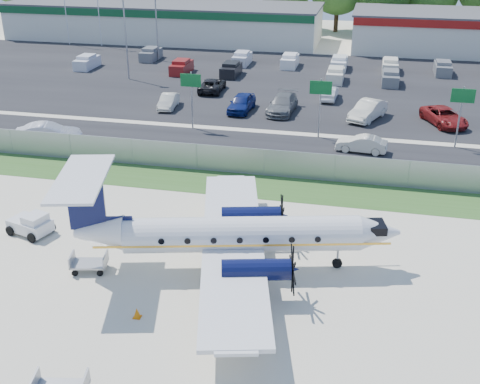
# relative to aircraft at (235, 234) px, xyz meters

# --- Properties ---
(ground) EXTENTS (170.00, 170.00, 0.00)m
(ground) POSITION_rel_aircraft_xyz_m (-0.75, -1.31, -2.09)
(ground) COLOR beige
(ground) RESTS_ON ground
(grass_verge) EXTENTS (170.00, 4.00, 0.02)m
(grass_verge) POSITION_rel_aircraft_xyz_m (-0.75, 10.69, -2.08)
(grass_verge) COLOR #2D561E
(grass_verge) RESTS_ON ground
(access_road) EXTENTS (170.00, 8.00, 0.02)m
(access_road) POSITION_rel_aircraft_xyz_m (-0.75, 17.69, -2.07)
(access_road) COLOR black
(access_road) RESTS_ON ground
(parking_lot) EXTENTS (170.00, 32.00, 0.02)m
(parking_lot) POSITION_rel_aircraft_xyz_m (-0.75, 38.69, -2.07)
(parking_lot) COLOR black
(parking_lot) RESTS_ON ground
(perimeter_fence) EXTENTS (120.00, 0.06, 1.99)m
(perimeter_fence) POSITION_rel_aircraft_xyz_m (-0.75, 12.69, -1.08)
(perimeter_fence) COLOR gray
(perimeter_fence) RESTS_ON ground
(building_west) EXTENTS (46.40, 12.40, 5.24)m
(building_west) POSITION_rel_aircraft_xyz_m (-24.75, 60.67, 0.55)
(building_west) COLOR silver
(building_west) RESTS_ON ground
(sign_left) EXTENTS (1.80, 0.26, 5.00)m
(sign_left) POSITION_rel_aircraft_xyz_m (-8.75, 21.60, 1.53)
(sign_left) COLOR gray
(sign_left) RESTS_ON ground
(sign_mid) EXTENTS (1.80, 0.26, 5.00)m
(sign_mid) POSITION_rel_aircraft_xyz_m (2.25, 21.60, 1.53)
(sign_mid) COLOR gray
(sign_mid) RESTS_ON ground
(sign_right) EXTENTS (1.80, 0.26, 5.00)m
(sign_right) POSITION_rel_aircraft_xyz_m (13.25, 21.60, 1.53)
(sign_right) COLOR gray
(sign_right) RESTS_ON ground
(flagpole_west) EXTENTS (1.06, 0.12, 10.00)m
(flagpole_west) POSITION_rel_aircraft_xyz_m (-36.68, 53.69, 3.56)
(flagpole_west) COLOR silver
(flagpole_west) RESTS_ON ground
(flagpole_east) EXTENTS (1.06, 0.12, 10.00)m
(flagpole_east) POSITION_rel_aircraft_xyz_m (-31.68, 53.69, 3.56)
(flagpole_east) COLOR silver
(flagpole_east) RESTS_ON ground
(light_pole_nw) EXTENTS (0.90, 0.35, 9.09)m
(light_pole_nw) POSITION_rel_aircraft_xyz_m (-20.75, 36.69, 3.15)
(light_pole_nw) COLOR gray
(light_pole_nw) RESTS_ON ground
(light_pole_sw) EXTENTS (0.90, 0.35, 9.09)m
(light_pole_sw) POSITION_rel_aircraft_xyz_m (-20.75, 46.69, 3.15)
(light_pole_sw) COLOR gray
(light_pole_sw) RESTS_ON ground
(tree_line) EXTENTS (112.00, 6.00, 14.00)m
(tree_line) POSITION_rel_aircraft_xyz_m (-0.75, 72.69, -2.09)
(tree_line) COLOR #2C5D1B
(tree_line) RESTS_ON ground
(aircraft) EXTENTS (17.70, 17.31, 5.40)m
(aircraft) POSITION_rel_aircraft_xyz_m (0.00, 0.00, 0.00)
(aircraft) COLOR silver
(aircraft) RESTS_ON ground
(pushback_tug) EXTENTS (2.74, 2.32, 1.31)m
(pushback_tug) POSITION_rel_aircraft_xyz_m (-12.48, 1.22, -1.46)
(pushback_tug) COLOR silver
(pushback_tug) RESTS_ON ground
(baggage_cart_far) EXTENTS (2.06, 1.49, 0.98)m
(baggage_cart_far) POSITION_rel_aircraft_xyz_m (-7.43, -1.81, -1.63)
(baggage_cart_far) COLOR gray
(baggage_cart_far) RESTS_ON ground
(cone_port_wing) EXTENTS (0.36, 0.36, 0.51)m
(cone_port_wing) POSITION_rel_aircraft_xyz_m (-3.51, -5.08, -1.84)
(cone_port_wing) COLOR orange
(cone_port_wing) RESTS_ON ground
(cone_starboard_wing) EXTENTS (0.32, 0.32, 0.46)m
(cone_starboard_wing) POSITION_rel_aircraft_xyz_m (-2.38, 9.60, -1.87)
(cone_starboard_wing) COLOR orange
(cone_starboard_wing) RESTS_ON ground
(road_car_west) EXTENTS (5.54, 3.42, 1.72)m
(road_car_west) POSITION_rel_aircraft_xyz_m (-19.10, 15.31, -2.09)
(road_car_west) COLOR silver
(road_car_west) RESTS_ON ground
(road_car_mid) EXTENTS (4.09, 1.74, 1.31)m
(road_car_mid) POSITION_rel_aircraft_xyz_m (5.88, 19.02, -2.09)
(road_car_mid) COLOR beige
(road_car_mid) RESTS_ON ground
(parked_car_a) EXTENTS (1.80, 4.15, 1.33)m
(parked_car_a) POSITION_rel_aircraft_xyz_m (-12.76, 27.01, -2.09)
(parked_car_a) COLOR beige
(parked_car_a) RESTS_ON ground
(parked_car_b) EXTENTS (2.20, 4.90, 1.64)m
(parked_car_b) POSITION_rel_aircraft_xyz_m (-5.64, 27.53, -2.09)
(parked_car_b) COLOR navy
(parked_car_b) RESTS_ON ground
(parked_car_c) EXTENTS (2.59, 5.73, 1.63)m
(parked_car_c) POSITION_rel_aircraft_xyz_m (-1.79, 27.96, -2.09)
(parked_car_c) COLOR #595B5E
(parked_car_c) RESTS_ON ground
(parked_car_d) EXTENTS (3.62, 5.49, 1.71)m
(parked_car_d) POSITION_rel_aircraft_xyz_m (6.14, 27.55, -2.09)
(parked_car_d) COLOR beige
(parked_car_d) RESTS_ON ground
(parked_car_e) EXTENTS (4.43, 5.92, 1.49)m
(parked_car_e) POSITION_rel_aircraft_xyz_m (12.82, 27.47, -2.09)
(parked_car_e) COLOR maroon
(parked_car_e) RESTS_ON ground
(parked_car_f) EXTENTS (2.46, 5.04, 1.38)m
(parked_car_f) POSITION_rel_aircraft_xyz_m (-10.17, 33.74, -2.09)
(parked_car_f) COLOR black
(parked_car_f) RESTS_ON ground
(parked_car_g) EXTENTS (1.61, 4.24, 1.38)m
(parked_car_g) POSITION_rel_aircraft_xyz_m (2.18, 33.32, -2.09)
(parked_car_g) COLOR silver
(parked_car_g) RESTS_ON ground
(far_parking_rows) EXTENTS (56.00, 10.00, 1.60)m
(far_parking_rows) POSITION_rel_aircraft_xyz_m (-0.75, 43.69, -2.09)
(far_parking_rows) COLOR gray
(far_parking_rows) RESTS_ON ground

